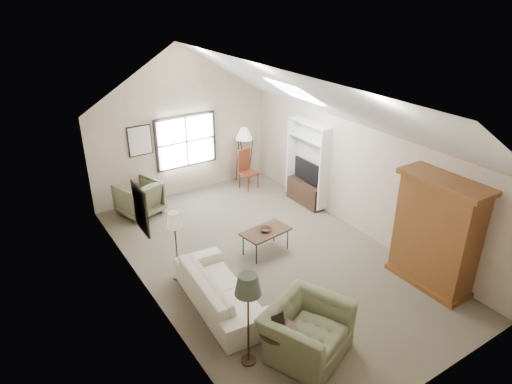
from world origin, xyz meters
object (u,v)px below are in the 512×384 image
armoire (436,233)px  coffee_table (266,241)px  armchair_far (139,198)px  side_table (277,344)px  side_chair (249,170)px  sofa (221,290)px  armchair_near (306,331)px

armoire → coffee_table: bearing=128.1°
armchair_far → side_table: armchair_far is taller
side_table → side_chair: 6.41m
armoire → coffee_table: size_ratio=2.13×
sofa → armchair_far: (0.02, 4.21, 0.09)m
armchair_near → side_chair: bearing=43.6°
side_table → side_chair: side_chair is taller
sofa → side_table: 1.60m
armchair_near → side_table: bearing=143.1°
armoire → sofa: size_ratio=0.93×
armchair_far → side_table: (0.08, -5.81, -0.14)m
armchair_far → side_table: 5.81m
armchair_far → side_chair: 3.12m
armchair_near → coffee_table: bearing=45.8°
armoire → side_chair: size_ratio=1.98×
sofa → armchair_far: bearing=3.8°
side_table → armchair_near: bearing=-14.5°
armoire → armchair_near: 3.23m
coffee_table → side_table: side_table is taller
armchair_near → coffee_table: (1.10, 2.75, -0.15)m
armoire → armchair_far: (-3.70, 5.79, -0.67)m
coffee_table → side_table: 3.07m
side_table → coffee_table: bearing=59.2°
coffee_table → side_chair: bearing=64.1°
sofa → coffee_table: 1.96m
armoire → armchair_near: armoire is taller
sofa → armchair_near: armchair_near is taller
side_table → armoire: bearing=0.3°
armoire → armchair_near: bearing=-177.5°
side_chair → armchair_near: bearing=-123.5°
armoire → side_table: 3.71m
armoire → side_chair: armoire is taller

